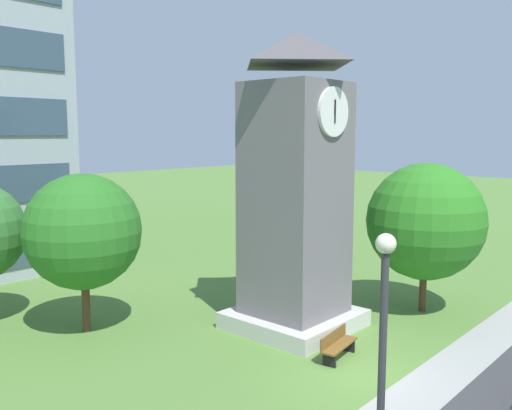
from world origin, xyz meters
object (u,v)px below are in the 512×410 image
Objects in this scene: park_bench at (338,344)px; tree_by_building at (426,221)px; street_lamp at (383,349)px; tree_near_tower at (83,232)px; clock_tower at (295,199)px.

park_bench is 7.13m from tree_by_building.
street_lamp is 0.95× the size of tree_near_tower.
clock_tower reaches higher than tree_near_tower.
tree_near_tower is (-5.45, 5.36, -1.10)m from clock_tower.
tree_near_tower is (-4.06, 8.20, 3.24)m from park_bench.
tree_near_tower reaches higher than park_bench.
clock_tower is 5.37m from park_bench.
park_bench is at bearing 38.85° from street_lamp.
clock_tower is 1.85× the size of tree_near_tower.
tree_near_tower is at bearing 142.07° from tree_by_building.
clock_tower is 1.77× the size of tree_by_building.
clock_tower reaches higher than tree_by_building.
street_lamp is 13.26m from tree_by_building.
street_lamp is at bearing -141.15° from park_bench.
tree_near_tower is 13.20m from tree_by_building.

